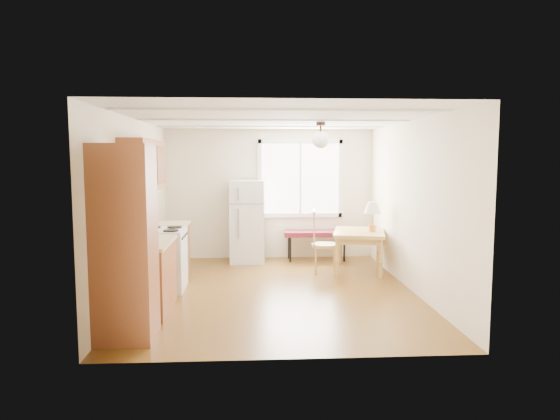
{
  "coord_description": "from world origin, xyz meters",
  "views": [
    {
      "loc": [
        -0.36,
        -7.16,
        1.95
      ],
      "look_at": [
        0.09,
        0.48,
        1.15
      ],
      "focal_mm": 32.0,
      "sensor_mm": 36.0,
      "label": 1
    }
  ],
  "objects": [
    {
      "name": "chair",
      "position": [
        0.79,
        1.12,
        0.61
      ],
      "size": [
        0.48,
        0.48,
        1.07
      ],
      "rotation": [
        0.0,
        0.0,
        -0.13
      ],
      "color": "#AA8541",
      "rests_on": "ground"
    },
    {
      "name": "kitchen_run",
      "position": [
        -1.72,
        -0.63,
        0.84
      ],
      "size": [
        0.65,
        3.4,
        2.2
      ],
      "color": "brown",
      "rests_on": "ground"
    },
    {
      "name": "bench",
      "position": [
        0.88,
        2.19,
        0.5
      ],
      "size": [
        1.24,
        0.5,
        0.56
      ],
      "rotation": [
        0.0,
        0.0,
        -0.05
      ],
      "color": "#581422",
      "rests_on": "ground"
    },
    {
      "name": "table_lamp",
      "position": [
        1.7,
        1.15,
        1.07
      ],
      "size": [
        0.29,
        0.29,
        0.51
      ],
      "rotation": [
        0.0,
        0.0,
        0.37
      ],
      "color": "#BB823B",
      "rests_on": "dining_table"
    },
    {
      "name": "room_shell",
      "position": [
        0.0,
        0.0,
        1.25
      ],
      "size": [
        4.6,
        5.6,
        2.62
      ],
      "color": "#4C2E0F",
      "rests_on": "ground"
    },
    {
      "name": "kettle",
      "position": [
        -1.74,
        -0.56,
        1.0
      ],
      "size": [
        0.12,
        0.12,
        0.23
      ],
      "color": "#B7250D",
      "rests_on": "kitchen_run"
    },
    {
      "name": "dining_table",
      "position": [
        1.5,
        1.24,
        0.6
      ],
      "size": [
        1.06,
        1.27,
        0.7
      ],
      "rotation": [
        0.0,
        0.0,
        -0.22
      ],
      "color": "#AA8541",
      "rests_on": "ground"
    },
    {
      "name": "pendant_light",
      "position": [
        0.7,
        0.4,
        2.24
      ],
      "size": [
        0.26,
        0.26,
        0.4
      ],
      "color": "black",
      "rests_on": "room_shell"
    },
    {
      "name": "coffee_maker",
      "position": [
        -1.72,
        -1.32,
        1.02
      ],
      "size": [
        0.17,
        0.23,
        0.34
      ],
      "rotation": [
        0.0,
        0.0,
        -0.0
      ],
      "color": "black",
      "rests_on": "kitchen_run"
    },
    {
      "name": "refrigerator",
      "position": [
        -0.43,
        2.12,
        0.77
      ],
      "size": [
        0.65,
        0.67,
        1.53
      ],
      "rotation": [
        0.0,
        0.0,
        -0.03
      ],
      "color": "silver",
      "rests_on": "ground"
    },
    {
      "name": "window_unit",
      "position": [
        0.6,
        2.47,
        1.55
      ],
      "size": [
        1.64,
        0.05,
        1.51
      ],
      "color": "white",
      "rests_on": "room_shell"
    }
  ]
}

